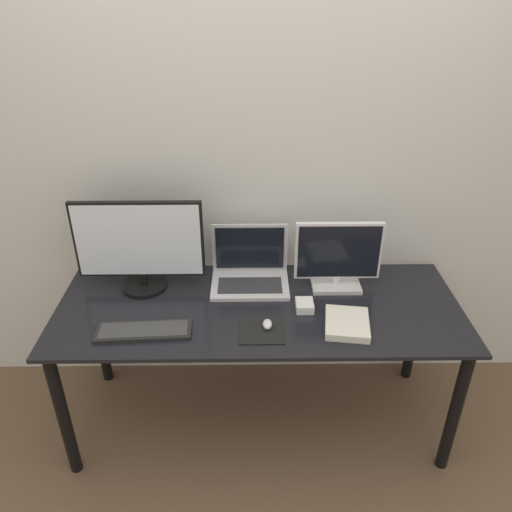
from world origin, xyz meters
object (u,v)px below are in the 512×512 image
at_px(monitor_left, 139,246).
at_px(keyboard, 144,331).
at_px(monitor_right, 338,257).
at_px(power_brick, 305,305).
at_px(mouse, 267,324).
at_px(book, 347,324).
at_px(laptop, 250,269).

xyz_separation_m(monitor_left, keyboard, (0.06, -0.35, -0.22)).
bearing_deg(monitor_right, power_brick, -131.52).
bearing_deg(power_brick, monitor_right, 48.48).
xyz_separation_m(mouse, book, (0.34, 0.01, -0.00)).
bearing_deg(mouse, power_brick, 38.72).
xyz_separation_m(monitor_right, book, (0.00, -0.32, -0.14)).
bearing_deg(monitor_right, mouse, -136.04).
xyz_separation_m(monitor_left, power_brick, (0.75, -0.19, -0.21)).
relative_size(laptop, keyboard, 0.91).
height_order(monitor_right, keyboard, monitor_right).
bearing_deg(monitor_right, keyboard, -157.81).
xyz_separation_m(laptop, keyboard, (-0.44, -0.40, -0.06)).
relative_size(monitor_left, book, 2.45).
height_order(monitor_left, laptop, monitor_left).
relative_size(keyboard, mouse, 6.38).
relative_size(laptop, power_brick, 3.93).
bearing_deg(power_brick, laptop, 135.33).
height_order(monitor_left, monitor_right, monitor_left).
xyz_separation_m(monitor_right, mouse, (-0.34, -0.32, -0.14)).
relative_size(mouse, book, 0.26).
relative_size(mouse, power_brick, 0.67).
bearing_deg(monitor_right, book, -89.92).
bearing_deg(monitor_left, book, -19.29).
bearing_deg(monitor_left, keyboard, -80.19).
height_order(monitor_right, power_brick, monitor_right).
bearing_deg(book, laptop, 137.88).
relative_size(keyboard, book, 1.67).
bearing_deg(book, mouse, -179.11).
bearing_deg(monitor_right, monitor_left, 180.00).
bearing_deg(keyboard, book, 1.90).
height_order(keyboard, book, book).
bearing_deg(mouse, laptop, 100.92).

